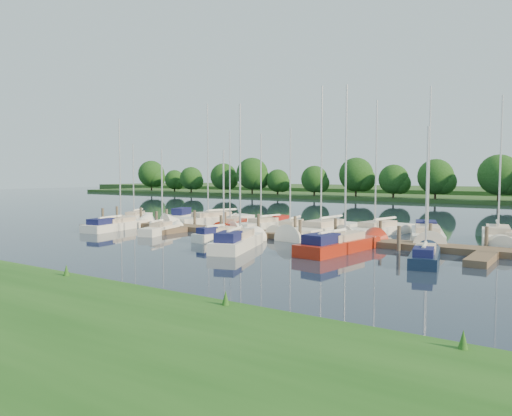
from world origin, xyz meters
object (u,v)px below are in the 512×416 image
Objects in this scene: sailboat_n_5 at (291,229)px; sailboat_s_2 at (221,236)px; dock at (263,235)px; motorboat at (181,217)px; sailboat_n_0 at (135,218)px.

sailboat_s_2 is (-2.00, -7.00, 0.04)m from sailboat_n_5.
sailboat_n_5 is 1.29× the size of sailboat_s_2.
motorboat reaches higher than dock.
sailboat_n_5 is at bearing 151.91° from motorboat.
sailboat_n_0 is at bearing -9.25° from sailboat_n_5.
sailboat_n_5 reaches higher than motorboat.
sailboat_n_0 is 4.82m from motorboat.
sailboat_n_5 is at bearing 81.01° from sailboat_s_2.
dock is at bearing 77.69° from sailboat_n_5.
sailboat_n_5 reaches higher than sailboat_s_2.
sailboat_n_5 is 7.28m from sailboat_s_2.
sailboat_n_5 reaches higher than dock.
sailboat_s_2 is at bearing 133.22° from sailboat_n_0.
sailboat_s_2 reaches higher than motorboat.
motorboat is 16.05m from sailboat_s_2.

